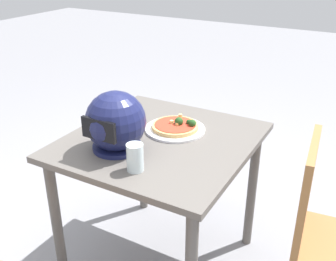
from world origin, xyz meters
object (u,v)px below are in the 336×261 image
Objects in this scene: dining_table at (161,158)px; chair_side at (324,231)px; motorcycle_helmet at (116,122)px; pizza at (176,126)px; drinking_glass at (135,157)px.

dining_table is 0.98× the size of chair_side.
chair_side is at bearing -167.15° from motorcycle_helmet.
pizza is 0.42m from drinking_glass.
motorcycle_helmet reaches higher than chair_side.
drinking_glass is at bearing 24.01° from chair_side.
chair_side is (-0.78, -0.02, -0.14)m from dining_table.
dining_table is at bearing 79.42° from pizza.
chair_side is (-0.76, 0.10, -0.28)m from pizza.
dining_table is 7.52× the size of drinking_glass.
motorcycle_helmet is 2.30× the size of drinking_glass.
pizza is at bearing -100.58° from dining_table.
chair_side is at bearing -178.50° from dining_table.
dining_table is 3.27× the size of motorcycle_helmet.
dining_table is 0.79m from chair_side.
motorcycle_helmet is at bearing 12.85° from chair_side.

